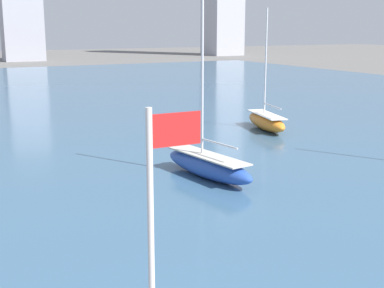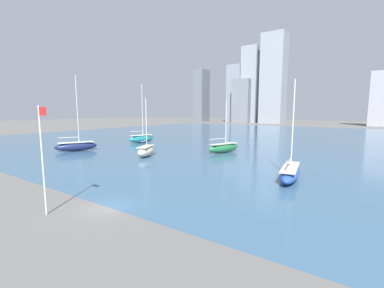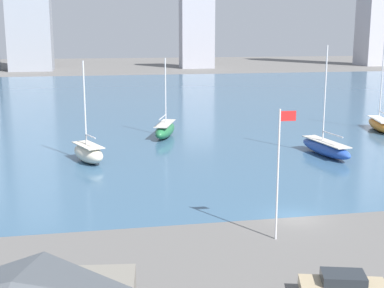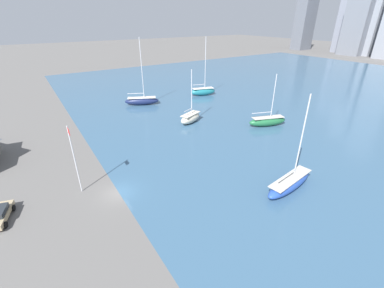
# 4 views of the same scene
# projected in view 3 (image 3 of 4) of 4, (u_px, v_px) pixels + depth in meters

# --- Properties ---
(ground_plane) EXTENTS (500.00, 500.00, 0.00)m
(ground_plane) POSITION_uv_depth(u_px,v_px,m) (295.00, 217.00, 42.76)
(ground_plane) COLOR #605E5B
(harbor_water) EXTENTS (180.00, 140.00, 0.00)m
(harbor_water) POSITION_uv_depth(u_px,v_px,m) (168.00, 103.00, 109.99)
(harbor_water) COLOR #385B7A
(harbor_water) RESTS_ON ground_plane
(flag_pole) EXTENTS (1.24, 0.14, 9.41)m
(flag_pole) POSITION_uv_depth(u_px,v_px,m) (279.00, 169.00, 37.26)
(flag_pole) COLOR silver
(flag_pole) RESTS_ON ground_plane
(sailboat_blue) EXTENTS (3.59, 9.88, 12.96)m
(sailboat_blue) POSITION_uv_depth(u_px,v_px,m) (326.00, 148.00, 63.65)
(sailboat_blue) COLOR #284CA8
(sailboat_blue) RESTS_ON harbor_water
(sailboat_green) EXTENTS (4.80, 8.57, 10.90)m
(sailboat_green) POSITION_uv_depth(u_px,v_px,m) (165.00, 130.00, 74.51)
(sailboat_green) COLOR #236B3D
(sailboat_green) RESTS_ON harbor_water
(sailboat_orange) EXTENTS (4.14, 8.96, 12.94)m
(sailboat_orange) POSITION_uv_depth(u_px,v_px,m) (380.00, 124.00, 79.35)
(sailboat_orange) COLOR orange
(sailboat_orange) RESTS_ON harbor_water
(sailboat_cream) EXTENTS (4.55, 6.64, 11.37)m
(sailboat_cream) POSITION_uv_depth(u_px,v_px,m) (88.00, 153.00, 60.34)
(sailboat_cream) COLOR beige
(sailboat_cream) RESTS_ON harbor_water
(parked_sedan_tan) EXTENTS (5.06, 3.02, 1.52)m
(parked_sedan_tan) POSITION_uv_depth(u_px,v_px,m) (343.00, 285.00, 29.65)
(parked_sedan_tan) COLOR tan
(parked_sedan_tan) RESTS_ON ground_plane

